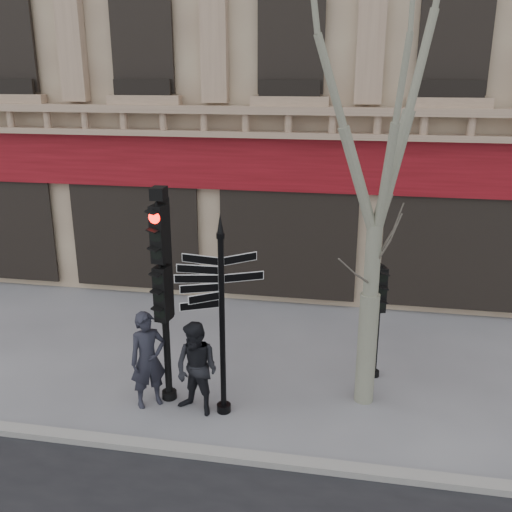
{
  "coord_description": "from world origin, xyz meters",
  "views": [
    {
      "loc": [
        1.67,
        -8.6,
        5.69
      ],
      "look_at": [
        -0.01,
        0.6,
        2.66
      ],
      "focal_mm": 40.0,
      "sensor_mm": 36.0,
      "label": 1
    }
  ],
  "objects_px": {
    "traffic_signal_secondary": "(379,301)",
    "plane_tree": "(385,77)",
    "fingerpost": "(221,284)",
    "traffic_signal_main": "(163,271)",
    "pedestrian_a": "(148,360)",
    "pedestrian_b": "(197,369)"
  },
  "relations": [
    {
      "from": "pedestrian_a",
      "to": "fingerpost",
      "type": "bearing_deg",
      "value": -38.07
    },
    {
      "from": "traffic_signal_main",
      "to": "pedestrian_a",
      "type": "distance_m",
      "value": 1.63
    },
    {
      "from": "traffic_signal_main",
      "to": "traffic_signal_secondary",
      "type": "distance_m",
      "value": 4.07
    },
    {
      "from": "traffic_signal_secondary",
      "to": "pedestrian_b",
      "type": "relative_size",
      "value": 1.35
    },
    {
      "from": "pedestrian_a",
      "to": "pedestrian_b",
      "type": "xyz_separation_m",
      "value": [
        0.91,
        -0.1,
        -0.04
      ]
    },
    {
      "from": "traffic_signal_main",
      "to": "traffic_signal_secondary",
      "type": "relative_size",
      "value": 1.72
    },
    {
      "from": "traffic_signal_secondary",
      "to": "plane_tree",
      "type": "relative_size",
      "value": 0.28
    },
    {
      "from": "pedestrian_a",
      "to": "pedestrian_b",
      "type": "bearing_deg",
      "value": -44.32
    },
    {
      "from": "plane_tree",
      "to": "fingerpost",
      "type": "bearing_deg",
      "value": -161.35
    },
    {
      "from": "traffic_signal_secondary",
      "to": "plane_tree",
      "type": "distance_m",
      "value": 4.14
    },
    {
      "from": "traffic_signal_main",
      "to": "plane_tree",
      "type": "bearing_deg",
      "value": 17.31
    },
    {
      "from": "pedestrian_a",
      "to": "pedestrian_b",
      "type": "height_order",
      "value": "pedestrian_a"
    },
    {
      "from": "fingerpost",
      "to": "traffic_signal_main",
      "type": "distance_m",
      "value": 1.11
    },
    {
      "from": "traffic_signal_main",
      "to": "pedestrian_b",
      "type": "distance_m",
      "value": 1.78
    },
    {
      "from": "plane_tree",
      "to": "pedestrian_b",
      "type": "relative_size",
      "value": 4.74
    },
    {
      "from": "traffic_signal_main",
      "to": "fingerpost",
      "type": "bearing_deg",
      "value": -4.62
    },
    {
      "from": "fingerpost",
      "to": "pedestrian_b",
      "type": "height_order",
      "value": "fingerpost"
    },
    {
      "from": "plane_tree",
      "to": "pedestrian_b",
      "type": "bearing_deg",
      "value": -162.22
    },
    {
      "from": "fingerpost",
      "to": "traffic_signal_secondary",
      "type": "relative_size",
      "value": 1.57
    },
    {
      "from": "fingerpost",
      "to": "traffic_signal_main",
      "type": "xyz_separation_m",
      "value": [
        -1.08,
        0.24,
        0.07
      ]
    },
    {
      "from": "plane_tree",
      "to": "pedestrian_a",
      "type": "distance_m",
      "value": 6.1
    },
    {
      "from": "plane_tree",
      "to": "pedestrian_a",
      "type": "xyz_separation_m",
      "value": [
        -3.77,
        -0.82,
        -4.73
      ]
    }
  ]
}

